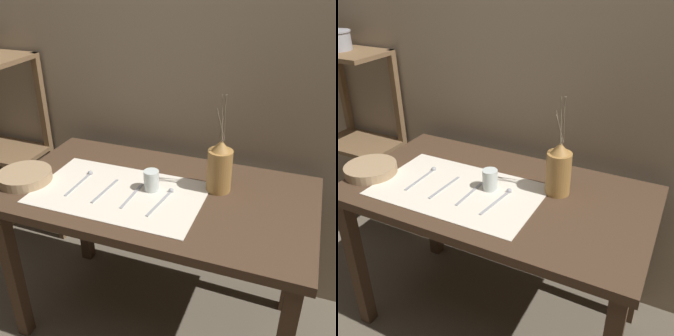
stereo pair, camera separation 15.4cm
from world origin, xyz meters
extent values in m
plane|color=brown|center=(0.00, 0.00, 0.00)|extent=(12.00, 12.00, 0.00)
cube|color=gray|center=(0.00, 0.47, 1.20)|extent=(7.00, 0.06, 2.40)
cube|color=#422D1E|center=(0.00, 0.00, 0.77)|extent=(1.33, 0.73, 0.04)
cube|color=#422D1E|center=(-0.61, -0.30, 0.37)|extent=(0.06, 0.06, 0.75)
cube|color=#422D1E|center=(-0.61, 0.30, 0.37)|extent=(0.06, 0.06, 0.75)
cube|color=#422D1E|center=(0.61, 0.30, 0.37)|extent=(0.06, 0.06, 0.75)
cube|color=brown|center=(-1.08, 0.27, 1.22)|extent=(0.47, 0.30, 0.02)
cube|color=brown|center=(-1.08, 0.27, 0.68)|extent=(0.47, 0.30, 0.02)
cube|color=brown|center=(-1.30, 0.41, 0.62)|extent=(0.04, 0.04, 1.23)
cube|color=brown|center=(-0.87, 0.41, 0.62)|extent=(0.04, 0.04, 1.23)
cube|color=beige|center=(-0.15, -0.07, 0.79)|extent=(0.72, 0.43, 0.00)
cylinder|color=olive|center=(0.24, 0.10, 0.88)|extent=(0.11, 0.11, 0.19)
cone|color=olive|center=(0.24, 0.10, 1.00)|extent=(0.08, 0.08, 0.05)
cylinder|color=brown|center=(0.24, 0.09, 1.12)|extent=(0.02, 0.02, 0.19)
cylinder|color=brown|center=(0.24, 0.10, 1.12)|extent=(0.03, 0.03, 0.20)
cylinder|color=brown|center=(0.24, 0.08, 1.09)|extent=(0.03, 0.03, 0.12)
cylinder|color=brown|center=(0.23, 0.09, 1.08)|extent=(0.02, 0.03, 0.12)
cylinder|color=brown|center=(0.23, 0.09, 1.09)|extent=(0.04, 0.01, 0.13)
cylinder|color=brown|center=(0.25, 0.11, 1.12)|extent=(0.00, 0.03, 0.19)
cylinder|color=#9E7F5B|center=(-0.59, -0.13, 0.81)|extent=(0.24, 0.24, 0.04)
cylinder|color=silver|center=(-0.03, -0.01, 0.84)|extent=(0.07, 0.07, 0.09)
cube|color=#939399|center=(-0.35, -0.08, 0.79)|extent=(0.01, 0.21, 0.00)
sphere|color=#939399|center=(-0.35, 0.02, 0.80)|extent=(0.02, 0.02, 0.02)
cube|color=#939399|center=(-0.21, -0.09, 0.79)|extent=(0.03, 0.21, 0.00)
cube|color=#939399|center=(-0.09, -0.08, 0.79)|extent=(0.02, 0.21, 0.00)
cube|color=#939399|center=(0.04, -0.10, 0.79)|extent=(0.04, 0.21, 0.00)
sphere|color=#939399|center=(0.06, 0.01, 0.80)|extent=(0.02, 0.02, 0.02)
camera|label=1|loc=(0.55, -1.34, 1.67)|focal=42.00mm
camera|label=2|loc=(0.69, -1.28, 1.67)|focal=42.00mm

